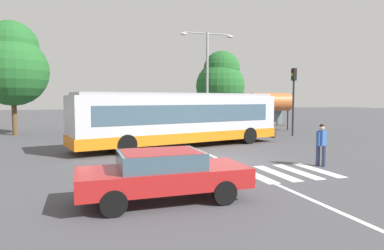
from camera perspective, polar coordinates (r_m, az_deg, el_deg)
ground_plane at (r=14.97m, az=5.66°, el=-6.06°), size 160.00×160.00×0.00m
city_transit_bus at (r=19.20m, az=-1.97°, el=1.05°), size 12.68×5.36×3.06m
pedestrian_crossing_street at (r=14.55m, az=21.11°, el=-2.78°), size 0.52×0.42×1.72m
foreground_sedan at (r=9.04m, az=-4.98°, el=-8.06°), size 4.52×1.91×1.35m
parked_car_teal at (r=27.05m, az=-15.53°, el=0.12°), size 1.92×4.52×1.35m
parked_car_charcoal at (r=27.31m, az=-9.74°, el=0.26°), size 2.10×4.61×1.35m
parked_car_white at (r=27.46m, az=-4.19°, el=0.33°), size 1.97×4.55×1.35m
parked_car_champagne at (r=28.38m, az=1.09°, el=0.48°), size 2.09×4.60×1.35m
parked_car_blue at (r=29.39m, az=6.03°, el=0.59°), size 2.08×4.60×1.35m
traffic_light_far_corner at (r=25.85m, az=16.87°, el=5.57°), size 0.33×0.32×4.97m
bus_stop_shelter at (r=29.62m, az=13.13°, el=3.72°), size 3.67×1.54×3.25m
twin_arm_street_lamp at (r=27.41m, az=2.61°, el=9.31°), size 4.54×0.32×8.10m
background_tree_left at (r=28.76m, az=-28.23°, el=9.12°), size 5.17×5.17×8.55m
background_tree_right at (r=35.99m, az=4.89°, el=7.41°), size 5.15×5.15×7.81m
crosswalk_painted_stripes at (r=12.19m, az=8.68°, el=-8.49°), size 6.74×2.75×0.01m
lane_center_line at (r=16.76m, az=2.61°, el=-4.90°), size 0.16×24.00×0.01m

